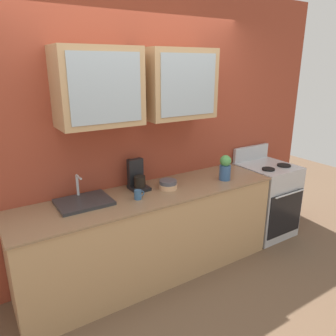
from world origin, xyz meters
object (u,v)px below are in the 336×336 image
Objects in this scene: sink_faucet at (84,201)px; vase at (225,168)px; cup_near_sink at (138,195)px; coffee_maker at (137,178)px; stove_range at (265,199)px; bowl_stack at (168,184)px.

vase is at bearing -7.71° from sink_faucet.
coffee_maker is at bearing 63.64° from cup_near_sink.
stove_range is at bearing -5.96° from coffee_maker.
sink_faucet reaches higher than bowl_stack.
vase reaches higher than cup_near_sink.
coffee_maker is at bearing 163.20° from vase.
cup_near_sink is (0.45, -0.17, 0.02)m from sink_faucet.
coffee_maker reaches higher than bowl_stack.
stove_range is 0.97m from vase.
cup_near_sink is 0.35× the size of coffee_maker.
stove_range is 10.61× the size of cup_near_sink.
vase is at bearing -9.55° from bowl_stack.
stove_range is 1.50m from bowl_stack.
sink_faucet is 1.72× the size of vase.
sink_faucet is 1.47m from vase.
bowl_stack is at bearing -6.25° from sink_faucet.
stove_range is 2.31× the size of sink_faucet.
cup_near_sink is at bearing -116.36° from coffee_maker.
vase reaches higher than stove_range.
sink_faucet reaches higher than stove_range.
cup_near_sink is at bearing -177.93° from stove_range.
coffee_maker is (0.12, 0.24, 0.06)m from cup_near_sink.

